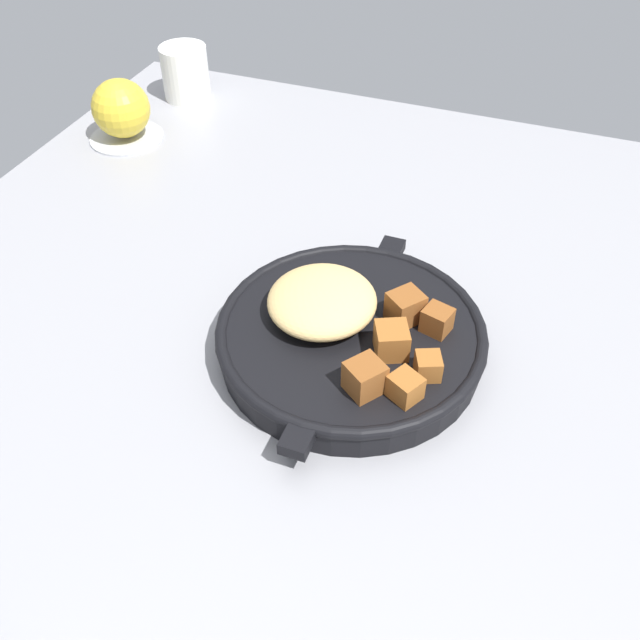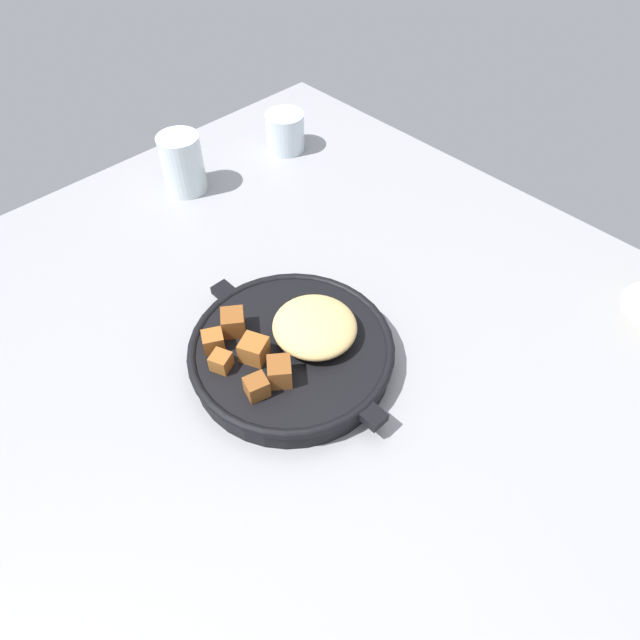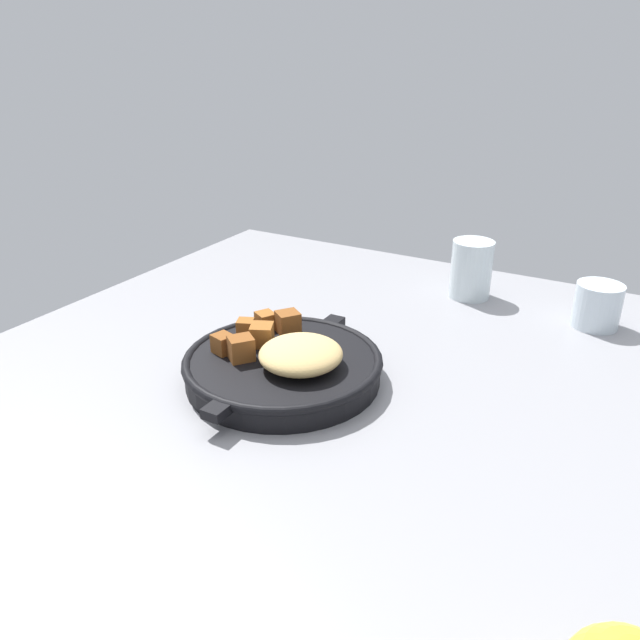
% 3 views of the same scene
% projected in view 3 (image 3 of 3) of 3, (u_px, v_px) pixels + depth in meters
% --- Properties ---
extents(ground_plane, '(1.07, 0.97, 0.02)m').
position_uv_depth(ground_plane, '(315.00, 392.00, 0.81)').
color(ground_plane, gray).
extents(cast_iron_skillet, '(0.30, 0.26, 0.07)m').
position_uv_depth(cast_iron_skillet, '(284.00, 364.00, 0.80)').
color(cast_iron_skillet, black).
rests_on(cast_iron_skillet, ground_plane).
extents(water_glass_tall, '(0.07, 0.07, 0.10)m').
position_uv_depth(water_glass_tall, '(471.00, 269.00, 1.06)').
color(water_glass_tall, silver).
rests_on(water_glass_tall, ground_plane).
extents(water_glass_short, '(0.07, 0.07, 0.07)m').
position_uv_depth(water_glass_short, '(597.00, 305.00, 0.95)').
color(water_glass_short, silver).
rests_on(water_glass_short, ground_plane).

